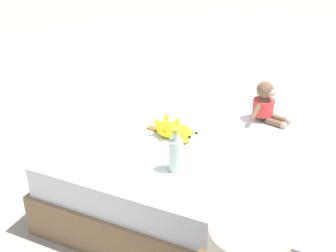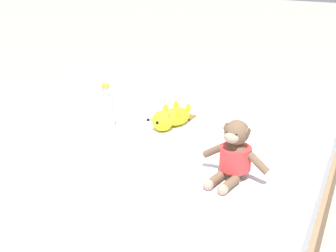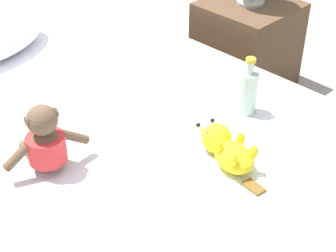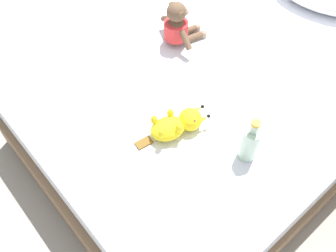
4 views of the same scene
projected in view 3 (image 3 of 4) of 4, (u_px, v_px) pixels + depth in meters
name	position (u px, v px, depth m)	size (l,w,h in m)	color
ground_plane	(116.00, 192.00, 2.17)	(16.00, 16.00, 0.00)	#9E998E
bed	(113.00, 155.00, 2.06)	(1.36, 2.09, 0.40)	#846647
plush_monkey	(45.00, 142.00, 1.63)	(0.29, 0.24, 0.24)	brown
plush_yellow_creature	(227.00, 148.00, 1.68)	(0.17, 0.32, 0.10)	yellow
glass_bottle	(248.00, 91.00, 1.89)	(0.07, 0.07, 0.22)	#B2D1B7
nightstand	(246.00, 45.00, 2.77)	(0.43, 0.43, 0.46)	brown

